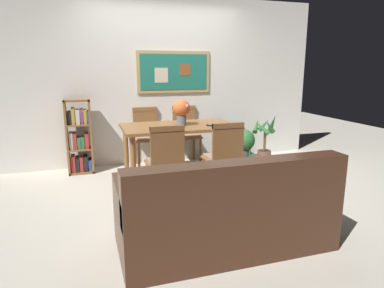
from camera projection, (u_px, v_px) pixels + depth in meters
The scene contains 13 objects.
ground_plane at pixel (189, 188), 4.37m from camera, with size 12.00×12.00×0.00m, color beige.
wall_back_with_painting at pixel (162, 81), 5.40m from camera, with size 5.20×0.14×2.60m.
dining_table at pixel (179, 132), 4.66m from camera, with size 1.55×0.88×0.75m.
dining_chair_near_left at pixel (166, 157), 3.82m from camera, with size 0.40×0.41×0.91m.
dining_chair_near_right at pixel (224, 153), 4.01m from camera, with size 0.40×0.41×0.91m.
dining_chair_far_right at pixel (186, 129), 5.50m from camera, with size 0.40×0.41×0.91m.
dining_chair_far_left at pixel (147, 132), 5.31m from camera, with size 0.40×0.41×0.91m.
leather_couch at pixel (226, 213), 2.89m from camera, with size 1.80×0.84×0.84m.
bookshelf at pixel (79, 139), 4.92m from camera, with size 0.36×0.28×1.08m.
potted_ivy at pixel (244, 143), 5.66m from camera, with size 0.37×0.37×0.59m.
potted_palm at pixel (264, 144), 5.34m from camera, with size 0.40×0.43×0.84m.
flower_vase at pixel (181, 110), 4.57m from camera, with size 0.24×0.23×0.36m.
tv_remote at pixel (212, 125), 4.55m from camera, with size 0.13×0.15×0.02m.
Camera 1 is at (-1.21, -3.95, 1.53)m, focal length 31.69 mm.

